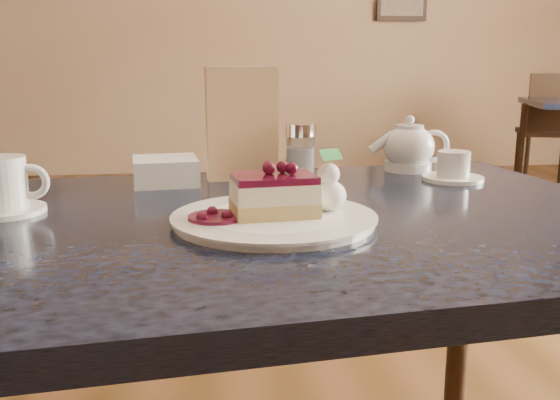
{
  "coord_description": "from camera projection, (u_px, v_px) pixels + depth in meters",
  "views": [
    {
      "loc": [
        0.03,
        -0.58,
        0.97
      ],
      "look_at": [
        0.13,
        0.22,
        0.8
      ],
      "focal_mm": 40.0,
      "sensor_mm": 36.0,
      "label": 1
    }
  ],
  "objects": [
    {
      "name": "menu_card",
      "position": [
        242.0,
        124.0,
        1.21
      ],
      "size": [
        0.14,
        0.04,
        0.22
      ],
      "primitive_type": "cube",
      "rotation": [
        0.0,
        0.0,
        0.11
      ],
      "color": "beige",
      "rests_on": "main_table"
    },
    {
      "name": "dessert_plate",
      "position": [
        274.0,
        219.0,
        0.9
      ],
      "size": [
        0.29,
        0.29,
        0.01
      ],
      "primitive_type": "cylinder",
      "color": "white",
      "rests_on": "main_table"
    },
    {
      "name": "napkin_stack",
      "position": [
        166.0,
        171.0,
        1.19
      ],
      "size": [
        0.13,
        0.13,
        0.05
      ],
      "primitive_type": "cube",
      "rotation": [
        0.0,
        0.0,
        0.11
      ],
      "color": "white",
      "rests_on": "main_table"
    },
    {
      "name": "whipped_cream",
      "position": [
        328.0,
        195.0,
        0.92
      ],
      "size": [
        0.05,
        0.05,
        0.05
      ],
      "color": "white",
      "rests_on": "dessert_plate"
    },
    {
      "name": "berry_sauce",
      "position": [
        216.0,
        217.0,
        0.87
      ],
      "size": [
        0.08,
        0.08,
        0.01
      ],
      "primitive_type": "cylinder",
      "color": "#491028",
      "rests_on": "dessert_plate"
    },
    {
      "name": "main_table",
      "position": [
        267.0,
        264.0,
        0.96
      ],
      "size": [
        1.27,
        0.92,
        0.75
      ],
      "rotation": [
        0.0,
        0.0,
        0.11
      ],
      "color": "#1B2138",
      "rests_on": "ground"
    },
    {
      "name": "tea_set",
      "position": [
        417.0,
        152.0,
        1.3
      ],
      "size": [
        0.22,
        0.23,
        0.1
      ],
      "color": "white",
      "rests_on": "main_table"
    },
    {
      "name": "sugar_shaker",
      "position": [
        300.0,
        151.0,
        1.23
      ],
      "size": [
        0.06,
        0.06,
        0.11
      ],
      "color": "white",
      "rests_on": "main_table"
    },
    {
      "name": "coffee_set",
      "position": [
        2.0,
        188.0,
        0.95
      ],
      "size": [
        0.14,
        0.13,
        0.09
      ],
      "color": "white",
      "rests_on": "main_table"
    },
    {
      "name": "cheesecake_slice",
      "position": [
        274.0,
        195.0,
        0.89
      ],
      "size": [
        0.13,
        0.1,
        0.06
      ],
      "rotation": [
        0.0,
        0.0,
        0.11
      ],
      "color": "#DAB87A",
      "rests_on": "dessert_plate"
    }
  ]
}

